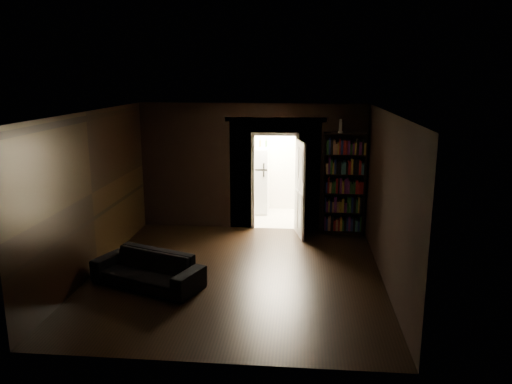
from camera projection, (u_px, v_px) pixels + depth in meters
ground at (236, 274)px, 8.69m from camera, size 5.50×5.50×0.00m
room_walls at (243, 168)px, 9.34m from camera, size 5.02×5.61×2.84m
kitchen_alcove at (277, 167)px, 12.11m from camera, size 2.20×1.80×2.60m
sofa at (147, 264)px, 8.18m from camera, size 2.02×1.43×0.71m
bookshelf at (344, 184)px, 10.72m from camera, size 0.93×0.43×2.20m
refrigerator at (254, 180)px, 12.49m from camera, size 0.90×0.86×1.65m
door at (300, 189)px, 10.60m from camera, size 0.23×0.84×2.05m
figurine at (341, 126)px, 10.43m from camera, size 0.12×0.12×0.29m
bottles at (257, 142)px, 12.29m from camera, size 0.58×0.18×0.24m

